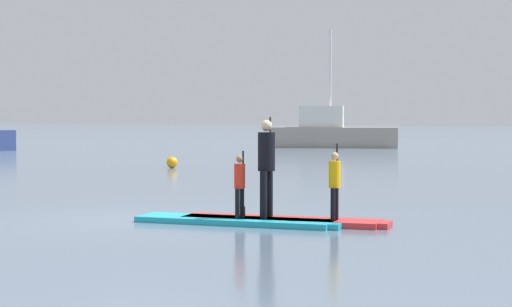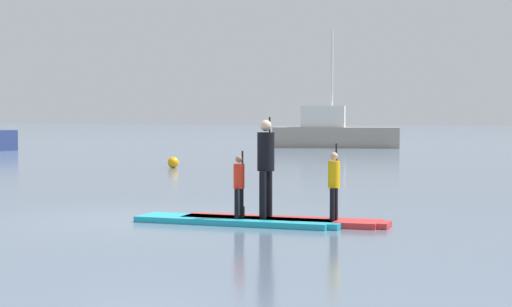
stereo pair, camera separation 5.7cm
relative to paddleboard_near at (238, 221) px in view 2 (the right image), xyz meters
The scene contains 8 objects.
ground_plane 1.86m from the paddleboard_near, behind, with size 240.00×240.00×0.00m, color slate.
paddleboard_near is the anchor object (origin of this frame).
paddler_child_solo 0.65m from the paddleboard_near, 44.65° to the left, with size 0.20×0.38×1.15m.
paddleboard_far 0.78m from the paddleboard_near, 18.52° to the left, with size 3.60×0.78×0.10m.
paddler_adult 1.12m from the paddleboard_near, 32.23° to the left, with size 0.30×0.52×1.73m.
paddler_child_front 1.77m from the paddleboard_near, ahead, with size 0.20×0.40×1.28m.
fishing_boat_green_midground 34.46m from the paddleboard_near, 99.78° to the left, with size 6.97×2.65×6.40m.
mooring_buoy_mid 16.07m from the paddleboard_near, 116.40° to the left, with size 0.38×0.38×0.38m, color orange.
Camera 2 is at (6.77, -14.86, 1.90)m, focal length 64.34 mm.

